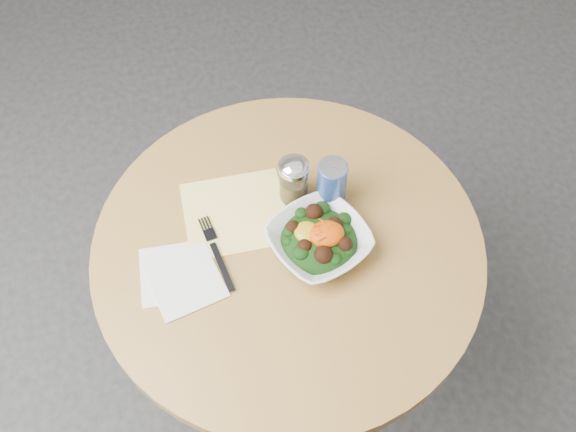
{
  "coord_description": "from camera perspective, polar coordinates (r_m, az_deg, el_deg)",
  "views": [
    {
      "loc": [
        -0.21,
        -0.72,
        2.01
      ],
      "look_at": [
        0.01,
        0.03,
        0.81
      ],
      "focal_mm": 40.0,
      "sensor_mm": 36.0,
      "label": 1
    }
  ],
  "objects": [
    {
      "name": "paper_napkins",
      "position": [
        1.44,
        -9.58,
        -5.4
      ],
      "size": [
        0.19,
        0.2,
        0.0
      ],
      "color": "silver",
      "rests_on": "table"
    },
    {
      "name": "table",
      "position": [
        1.64,
        0.01,
        -5.9
      ],
      "size": [
        0.9,
        0.9,
        0.75
      ],
      "color": "black",
      "rests_on": "ground"
    },
    {
      "name": "beverage_can",
      "position": [
        1.48,
        3.88,
        2.88
      ],
      "size": [
        0.07,
        0.07,
        0.13
      ],
      "color": "navy",
      "rests_on": "table"
    },
    {
      "name": "ground",
      "position": [
        2.15,
        0.0,
        -12.67
      ],
      "size": [
        6.0,
        6.0,
        0.0
      ],
      "primitive_type": "plane",
      "color": "#29292B",
      "rests_on": "ground"
    },
    {
      "name": "spice_shaker",
      "position": [
        1.49,
        0.52,
        3.23
      ],
      "size": [
        0.07,
        0.07,
        0.13
      ],
      "color": "silver",
      "rests_on": "table"
    },
    {
      "name": "cloth_napkin",
      "position": [
        1.51,
        -4.7,
        0.26
      ],
      "size": [
        0.25,
        0.24,
        0.0
      ],
      "primitive_type": "cube",
      "rotation": [
        0.0,
        0.0,
        -0.07
      ],
      "color": "#E7B80C",
      "rests_on": "table"
    },
    {
      "name": "salad_bowl",
      "position": [
        1.44,
        2.78,
        -2.12
      ],
      "size": [
        0.27,
        0.27,
        0.08
      ],
      "color": "silver",
      "rests_on": "table"
    },
    {
      "name": "fork",
      "position": [
        1.46,
        -6.44,
        -3.05
      ],
      "size": [
        0.04,
        0.21,
        0.0
      ],
      "color": "black",
      "rests_on": "table"
    }
  ]
}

